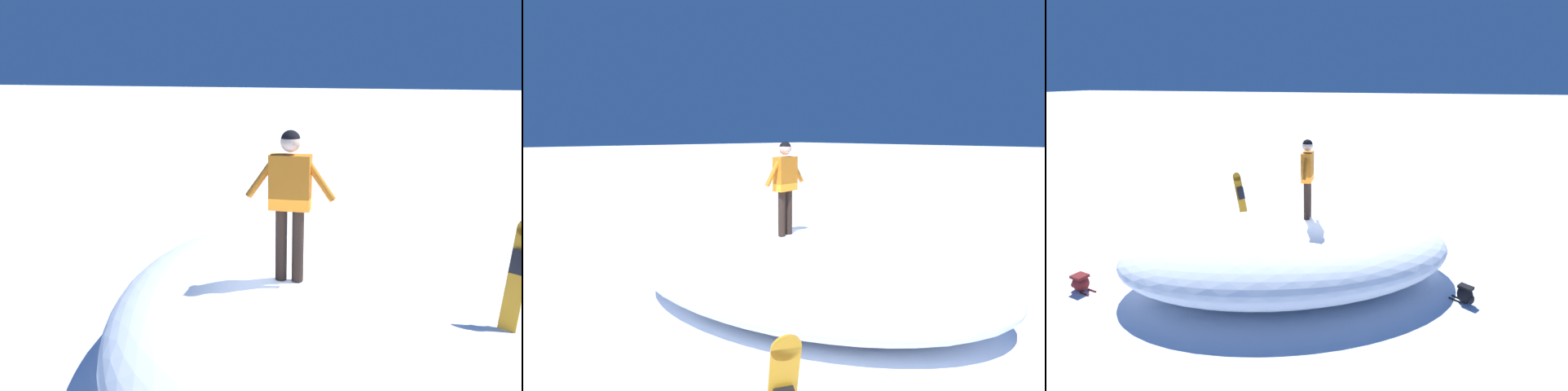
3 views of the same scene
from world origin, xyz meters
The scene contains 4 objects.
snow_mound centered at (-0.49, -0.55, 0.75)m, with size 7.44×4.32×1.49m, color white.
snowboarder_standing centered at (-0.15, -0.26, 2.58)m, with size 0.27×1.07×1.80m.
snowboard_primary_upright centered at (-3.13, 2.53, 0.88)m, with size 0.52×0.45×1.71m.
backpack_far centered at (-4.83, -2.26, 0.20)m, with size 0.61×0.39×0.39m.
Camera 1 is at (5.99, 1.57, 3.95)m, focal length 38.93 mm.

